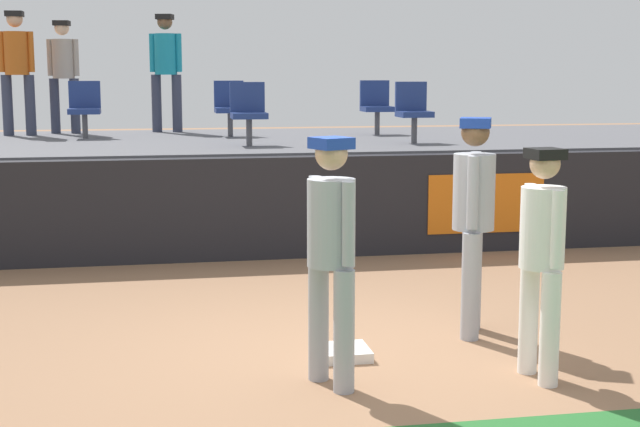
{
  "coord_description": "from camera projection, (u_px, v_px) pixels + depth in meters",
  "views": [
    {
      "loc": [
        -1.41,
        -6.86,
        2.24
      ],
      "look_at": [
        0.08,
        1.03,
        1.0
      ],
      "focal_mm": 51.9,
      "sensor_mm": 36.0,
      "label": 1
    }
  ],
  "objects": [
    {
      "name": "spectator_hooded",
      "position": [
        17.0,
        64.0,
        14.09
      ],
      "size": [
        0.53,
        0.37,
        1.88
      ],
      "rotation": [
        0.0,
        0.0,
        3.1
      ],
      "color": "#33384C",
      "rests_on": "bleacher_platform"
    },
    {
      "name": "field_wall",
      "position": [
        269.0,
        208.0,
        11.09
      ],
      "size": [
        18.0,
        0.26,
        1.23
      ],
      "color": "black",
      "rests_on": "ground_plane"
    },
    {
      "name": "player_fielder_home",
      "position": [
        542.0,
        248.0,
        6.66
      ],
      "size": [
        0.35,
        0.55,
        1.7
      ],
      "rotation": [
        0.0,
        0.0,
        -1.47
      ],
      "color": "white",
      "rests_on": "ground_plane"
    },
    {
      "name": "player_runner_visitor",
      "position": [
        331.0,
        244.0,
        6.49
      ],
      "size": [
        0.45,
        0.47,
        1.79
      ],
      "rotation": [
        0.0,
        0.0,
        -1.16
      ],
      "color": "#9EA3AD",
      "rests_on": "ground_plane"
    },
    {
      "name": "spectator_casual",
      "position": [
        63.0,
        69.0,
        14.57
      ],
      "size": [
        0.49,
        0.38,
        1.76
      ],
      "rotation": [
        0.0,
        0.0,
        3.0
      ],
      "color": "#33384C",
      "rests_on": "bleacher_platform"
    },
    {
      "name": "seat_front_right",
      "position": [
        413.0,
        109.0,
        12.72
      ],
      "size": [
        0.44,
        0.44,
        0.84
      ],
      "color": "#4C4C51",
      "rests_on": "bleacher_platform"
    },
    {
      "name": "bleacher_platform",
      "position": [
        245.0,
        182.0,
        13.58
      ],
      "size": [
        18.0,
        4.8,
        1.25
      ],
      "primitive_type": "cube",
      "color": "#59595E",
      "rests_on": "ground_plane"
    },
    {
      "name": "player_coach_visitor",
      "position": [
        473.0,
        210.0,
        7.79
      ],
      "size": [
        0.46,
        0.49,
        1.85
      ],
      "rotation": [
        0.0,
        0.0,
        -1.97
      ],
      "color": "#9EA3AD",
      "rests_on": "ground_plane"
    },
    {
      "name": "first_base",
      "position": [
        343.0,
        353.0,
        7.29
      ],
      "size": [
        0.4,
        0.4,
        0.08
      ],
      "primitive_type": "cube",
      "color": "white",
      "rests_on": "ground_plane"
    },
    {
      "name": "seat_back_right",
      "position": [
        376.0,
        104.0,
        14.46
      ],
      "size": [
        0.46,
        0.44,
        0.84
      ],
      "color": "#4C4C51",
      "rests_on": "bleacher_platform"
    },
    {
      "name": "seat_back_center",
      "position": [
        230.0,
        105.0,
        14.04
      ],
      "size": [
        0.45,
        0.44,
        0.84
      ],
      "color": "#4C4C51",
      "rests_on": "bleacher_platform"
    },
    {
      "name": "spectator_capped",
      "position": [
        166.0,
        64.0,
        14.91
      ],
      "size": [
        0.51,
        0.44,
        1.88
      ],
      "rotation": [
        0.0,
        0.0,
        2.88
      ],
      "color": "#33384C",
      "rests_on": "bleacher_platform"
    },
    {
      "name": "seat_back_left",
      "position": [
        85.0,
        106.0,
        13.65
      ],
      "size": [
        0.46,
        0.44,
        0.84
      ],
      "color": "#4C4C51",
      "rests_on": "bleacher_platform"
    },
    {
      "name": "ground_plane",
      "position": [
        335.0,
        359.0,
        7.26
      ],
      "size": [
        60.0,
        60.0,
        0.0
      ],
      "primitive_type": "plane",
      "color": "#936B4C"
    },
    {
      "name": "seat_front_center",
      "position": [
        248.0,
        110.0,
        12.3
      ],
      "size": [
        0.47,
        0.44,
        0.84
      ],
      "color": "#4C4C51",
      "rests_on": "bleacher_platform"
    }
  ]
}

